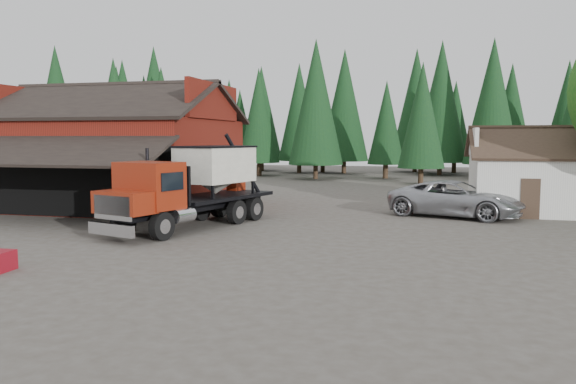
# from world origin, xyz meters

# --- Properties ---
(ground) EXTENTS (120.00, 120.00, 0.00)m
(ground) POSITION_xyz_m (0.00, 0.00, 0.00)
(ground) COLOR #474037
(ground) RESTS_ON ground
(red_barn) EXTENTS (12.80, 13.63, 7.18)m
(red_barn) POSITION_xyz_m (-11.00, 9.90, 2.69)
(red_barn) COLOR maroon
(red_barn) RESTS_ON ground
(farmhouse) EXTENTS (8.60, 6.42, 4.65)m
(farmhouse) POSITION_xyz_m (13.00, 13.00, 1.67)
(farmhouse) COLOR silver
(farmhouse) RESTS_ON ground
(conifer_backdrop) EXTENTS (76.00, 16.00, 16.00)m
(conifer_backdrop) POSITION_xyz_m (0.00, 42.00, 0.00)
(conifer_backdrop) COLOR #10321B
(conifer_backdrop) RESTS_ON ground
(near_pine_a) EXTENTS (4.40, 4.40, 11.40)m
(near_pine_a) POSITION_xyz_m (-22.00, 28.00, 6.39)
(near_pine_a) COLOR #382619
(near_pine_a) RESTS_ON ground
(near_pine_b) EXTENTS (3.96, 3.96, 10.40)m
(near_pine_b) POSITION_xyz_m (6.00, 30.00, 5.89)
(near_pine_b) COLOR #382619
(near_pine_b) RESTS_ON ground
(near_pine_d) EXTENTS (5.28, 5.28, 13.40)m
(near_pine_d) POSITION_xyz_m (-4.00, 34.00, 7.39)
(near_pine_d) COLOR #382619
(near_pine_d) RESTS_ON ground
(feed_truck) EXTENTS (5.10, 9.59, 4.19)m
(feed_truck) POSITION_xyz_m (-3.48, 3.59, 1.96)
(feed_truck) COLOR black
(feed_truck) RESTS_ON ground
(silver_car) EXTENTS (7.17, 4.90, 1.82)m
(silver_car) POSITION_xyz_m (8.00, 10.00, 0.91)
(silver_car) COLOR #A4A5AB
(silver_car) RESTS_ON ground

